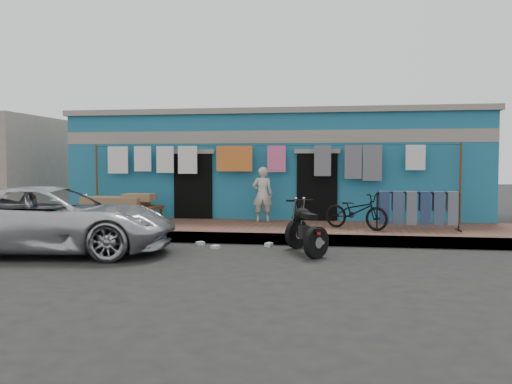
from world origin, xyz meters
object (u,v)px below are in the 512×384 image
object	(u,v)px
seated_person	(262,194)
jeans_rack	(418,210)
bicycle	(356,207)
charpoy	(123,208)
motorcycle	(306,227)
car	(53,219)

from	to	relation	value
seated_person	jeans_rack	bearing A→B (deg)	154.09
jeans_rack	bicycle	bearing A→B (deg)	179.65
seated_person	charpoy	bearing A→B (deg)	0.91
seated_person	motorcycle	world-z (taller)	seated_person
charpoy	jeans_rack	size ratio (longest dim) A/B	1.12
charpoy	bicycle	bearing A→B (deg)	-6.97
car	charpoy	world-z (taller)	car
motorcycle	car	bearing A→B (deg)	168.19
seated_person	bicycle	xyz separation A→B (m)	(2.44, -1.29, -0.21)
motorcycle	charpoy	bearing A→B (deg)	129.12
bicycle	charpoy	distance (m)	6.22
charpoy	jeans_rack	bearing A→B (deg)	-5.74
car	seated_person	bearing A→B (deg)	-48.54
car	jeans_rack	distance (m)	8.06
jeans_rack	seated_person	bearing A→B (deg)	161.38
charpoy	jeans_rack	world-z (taller)	jeans_rack
motorcycle	jeans_rack	xyz separation A→B (m)	(2.47, 2.14, 0.19)
bicycle	jeans_rack	world-z (taller)	bicycle
car	motorcycle	size ratio (longest dim) A/B	2.88
car	seated_person	xyz separation A→B (m)	(3.63, 4.28, 0.29)
motorcycle	charpoy	world-z (taller)	motorcycle
motorcycle	jeans_rack	distance (m)	3.27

